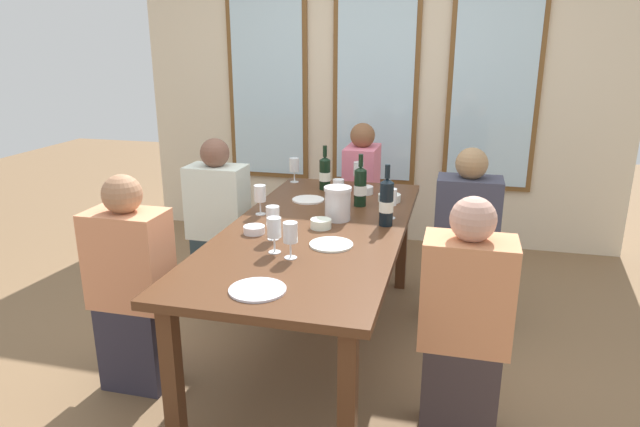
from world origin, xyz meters
TOP-DOWN VIEW (x-y plane):
  - ground_plane at (0.00, 0.00)m, footprint 12.00×12.00m
  - back_wall_with_windows at (0.00, 2.02)m, footprint 4.14×0.10m
  - dining_table at (0.00, 0.00)m, footprint 0.94×2.12m
  - white_plate_0 at (-0.18, 0.50)m, footprint 0.20×0.20m
  - white_plate_1 at (-0.02, -0.85)m, footprint 0.23×0.23m
  - white_plate_2 at (0.14, -0.26)m, footprint 0.22×0.22m
  - metal_pitcher at (0.09, 0.15)m, footprint 0.16×0.16m
  - wine_bottle_0 at (0.36, 0.12)m, footprint 0.08×0.08m
  - wine_bottle_1 at (0.16, 0.46)m, footprint 0.08×0.08m
  - wine_bottle_2 at (-0.14, 0.79)m, footprint 0.08×0.08m
  - tasting_bowl_0 at (0.03, -0.02)m, footprint 0.11×0.11m
  - tasting_bowl_1 at (0.14, 0.74)m, footprint 0.11×0.11m
  - tasting_bowl_2 at (0.32, 0.60)m, footprint 0.14×0.14m
  - tasting_bowl_3 at (-0.29, -0.19)m, footprint 0.11×0.11m
  - wine_glass_0 at (0.00, -0.47)m, footprint 0.07×0.07m
  - wine_glass_1 at (0.04, 0.39)m, footprint 0.07×0.07m
  - wine_glass_2 at (-0.09, -0.42)m, footprint 0.07×0.07m
  - wine_glass_3 at (-0.40, 0.93)m, footprint 0.07×0.07m
  - wine_glass_4 at (0.37, 0.25)m, footprint 0.07×0.07m
  - wine_glass_5 at (-0.16, -0.25)m, footprint 0.07×0.07m
  - wine_glass_6 at (-0.37, 0.14)m, footprint 0.07×0.07m
  - wine_glass_7 at (0.06, 0.91)m, footprint 0.07×0.07m
  - seated_person_0 at (-0.80, -0.55)m, footprint 0.38×0.24m
  - seated_person_1 at (0.80, -0.55)m, footprint 0.38×0.24m
  - seated_person_2 at (-0.80, 0.49)m, footprint 0.38×0.24m
  - seated_person_3 at (0.80, 0.56)m, footprint 0.38×0.24m
  - seated_person_4 at (0.00, 1.41)m, footprint 0.24×0.38m

SIDE VIEW (x-z plane):
  - ground_plane at x=0.00m, z-range 0.00..0.00m
  - seated_person_0 at x=-0.80m, z-range -0.03..1.08m
  - seated_person_1 at x=0.80m, z-range -0.03..1.08m
  - seated_person_2 at x=-0.80m, z-range -0.03..1.08m
  - seated_person_3 at x=0.80m, z-range -0.03..1.08m
  - seated_person_4 at x=0.00m, z-range -0.03..1.08m
  - dining_table at x=0.00m, z-range 0.30..1.04m
  - white_plate_0 at x=-0.18m, z-range 0.74..0.75m
  - white_plate_1 at x=-0.02m, z-range 0.74..0.75m
  - white_plate_2 at x=0.14m, z-range 0.74..0.75m
  - tasting_bowl_3 at x=-0.29m, z-range 0.74..0.78m
  - tasting_bowl_2 at x=0.32m, z-range 0.74..0.79m
  - tasting_bowl_0 at x=0.03m, z-range 0.74..0.79m
  - tasting_bowl_1 at x=0.14m, z-range 0.74..0.79m
  - metal_pitcher at x=0.09m, z-range 0.74..0.93m
  - wine_bottle_2 at x=-0.14m, z-range 0.70..1.00m
  - wine_glass_4 at x=0.37m, z-range 0.77..0.94m
  - wine_glass_6 at x=-0.37m, z-range 0.77..0.94m
  - wine_glass_5 at x=-0.16m, z-range 0.77..0.94m
  - wine_glass_3 at x=-0.40m, z-range 0.77..0.94m
  - wine_glass_1 at x=0.04m, z-range 0.77..0.94m
  - wine_glass_2 at x=-0.09m, z-range 0.77..0.94m
  - wine_glass_0 at x=0.00m, z-range 0.77..0.94m
  - wine_glass_7 at x=0.06m, z-range 0.77..0.95m
  - wine_bottle_1 at x=0.16m, z-range 0.70..1.02m
  - wine_bottle_0 at x=0.36m, z-range 0.70..1.04m
  - back_wall_with_windows at x=0.00m, z-range 0.00..2.90m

